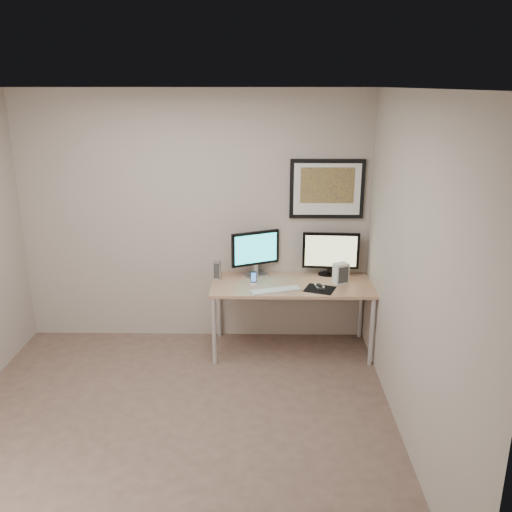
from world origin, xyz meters
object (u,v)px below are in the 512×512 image
(desk, at_px, (292,289))
(monitor_large, at_px, (255,251))
(speaker_left, at_px, (218,270))
(fan_unit, at_px, (341,273))
(monitor_tv, at_px, (331,253))
(phone_dock, at_px, (254,278))
(framed_art, at_px, (327,189))
(keyboard, at_px, (276,290))
(speaker_right, at_px, (255,265))

(desk, bearing_deg, monitor_large, 148.42)
(speaker_left, distance_m, fan_unit, 1.24)
(monitor_tv, xyz_separation_m, speaker_left, (-1.16, -0.13, -0.15))
(monitor_tv, bearing_deg, speaker_left, -169.75)
(monitor_tv, relative_size, phone_dock, 4.31)
(framed_art, xyz_separation_m, phone_dock, (-0.73, -0.36, -0.82))
(framed_art, bearing_deg, monitor_tv, -53.85)
(monitor_large, distance_m, speaker_left, 0.43)
(framed_art, distance_m, fan_unit, 0.86)
(monitor_tv, relative_size, fan_unit, 2.78)
(phone_dock, height_order, fan_unit, fan_unit)
(monitor_tv, height_order, fan_unit, monitor_tv)
(monitor_tv, bearing_deg, phone_dock, -156.52)
(phone_dock, distance_m, keyboard, 0.29)
(monitor_large, distance_m, speaker_right, 0.19)
(phone_dock, bearing_deg, keyboard, -40.55)
(desk, distance_m, speaker_left, 0.78)
(monitor_large, distance_m, phone_dock, 0.32)
(framed_art, xyz_separation_m, speaker_right, (-0.72, -0.03, -0.80))
(monitor_large, bearing_deg, fan_unit, -39.07)
(desk, height_order, monitor_large, monitor_large)
(monitor_large, xyz_separation_m, monitor_tv, (0.78, 0.03, -0.02))
(speaker_left, height_order, keyboard, speaker_left)
(desk, relative_size, monitor_large, 3.31)
(framed_art, relative_size, speaker_left, 3.92)
(monitor_large, height_order, phone_dock, monitor_large)
(framed_art, bearing_deg, fan_unit, -67.71)
(monitor_tv, height_order, speaker_left, monitor_tv)
(fan_unit, bearing_deg, monitor_tv, 83.75)
(desk, bearing_deg, phone_dock, -176.27)
(speaker_right, relative_size, phone_dock, 1.34)
(framed_art, relative_size, keyboard, 1.55)
(speaker_right, distance_m, keyboard, 0.56)
(speaker_left, bearing_deg, keyboard, -17.51)
(framed_art, relative_size, fan_unit, 3.59)
(desk, bearing_deg, framed_art, 43.46)
(desk, relative_size, keyboard, 3.31)
(monitor_tv, distance_m, fan_unit, 0.29)
(monitor_tv, distance_m, keyboard, 0.77)
(desk, bearing_deg, monitor_tv, 32.25)
(framed_art, distance_m, phone_dock, 1.16)
(monitor_large, height_order, monitor_tv, monitor_large)
(monitor_large, distance_m, keyboard, 0.54)
(desk, distance_m, phone_dock, 0.41)
(framed_art, bearing_deg, desk, -136.54)
(speaker_left, relative_size, keyboard, 0.40)
(phone_dock, bearing_deg, monitor_large, 86.40)
(desk, xyz_separation_m, monitor_large, (-0.37, 0.23, 0.33))
(phone_dock, bearing_deg, desk, 3.04)
(framed_art, bearing_deg, monitor_large, -171.79)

